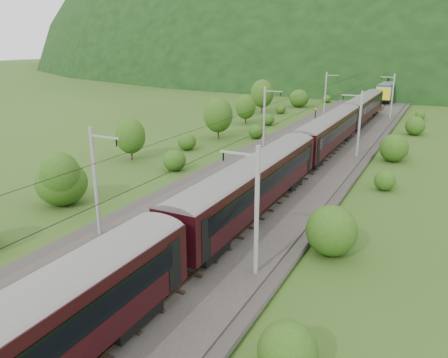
% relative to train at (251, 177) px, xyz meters
% --- Properties ---
extents(ground, '(600.00, 600.00, 0.00)m').
position_rel_train_xyz_m(ground, '(-2.40, -7.91, -3.71)').
color(ground, '#2B4E18').
rests_on(ground, ground).
extents(railbed, '(14.00, 220.00, 0.30)m').
position_rel_train_xyz_m(railbed, '(-2.40, 2.09, -3.56)').
color(railbed, '#38332D').
rests_on(railbed, ground).
extents(track_left, '(2.40, 220.00, 0.27)m').
position_rel_train_xyz_m(track_left, '(-4.80, 2.09, -3.34)').
color(track_left, brown).
rests_on(track_left, railbed).
extents(track_right, '(2.40, 220.00, 0.27)m').
position_rel_train_xyz_m(track_right, '(0.00, 2.09, -3.34)').
color(track_right, brown).
rests_on(track_right, railbed).
extents(catenary_left, '(2.54, 192.28, 8.00)m').
position_rel_train_xyz_m(catenary_left, '(-8.52, 24.09, 0.79)').
color(catenary_left, gray).
rests_on(catenary_left, railbed).
extents(catenary_right, '(2.54, 192.28, 8.00)m').
position_rel_train_xyz_m(catenary_right, '(3.72, 24.09, 0.79)').
color(catenary_right, gray).
rests_on(catenary_right, railbed).
extents(overhead_wires, '(4.83, 198.00, 0.03)m').
position_rel_train_xyz_m(overhead_wires, '(-2.40, 2.09, 3.39)').
color(overhead_wires, black).
rests_on(overhead_wires, ground).
extents(mountain_main, '(504.00, 360.00, 244.00)m').
position_rel_train_xyz_m(mountain_main, '(-2.40, 252.09, -3.71)').
color(mountain_main, black).
rests_on(mountain_main, ground).
extents(mountain_ridge, '(336.00, 280.00, 132.00)m').
position_rel_train_xyz_m(mountain_ridge, '(-122.40, 292.09, -3.71)').
color(mountain_ridge, black).
rests_on(mountain_ridge, ground).
extents(train, '(3.16, 176.22, 5.50)m').
position_rel_train_xyz_m(train, '(0.00, 0.00, 0.00)').
color(train, black).
rests_on(train, ground).
extents(hazard_post_near, '(0.17, 0.17, 1.55)m').
position_rel_train_xyz_m(hazard_post_near, '(-2.47, 14.47, -2.64)').
color(hazard_post_near, red).
rests_on(hazard_post_near, railbed).
extents(hazard_post_far, '(0.15, 0.15, 1.43)m').
position_rel_train_xyz_m(hazard_post_far, '(-1.73, 28.94, -2.70)').
color(hazard_post_far, red).
rests_on(hazard_post_far, railbed).
extents(signal, '(0.27, 0.27, 2.46)m').
position_rel_train_xyz_m(signal, '(-7.40, 45.32, -1.97)').
color(signal, black).
rests_on(signal, railbed).
extents(vegetation_left, '(12.77, 145.66, 6.68)m').
position_rel_train_xyz_m(vegetation_left, '(-17.53, 11.39, -1.13)').
color(vegetation_left, '#245115').
rests_on(vegetation_left, ground).
extents(vegetation_right, '(8.05, 110.65, 3.22)m').
position_rel_train_xyz_m(vegetation_right, '(9.27, -3.22, -2.29)').
color(vegetation_right, '#245115').
rests_on(vegetation_right, ground).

